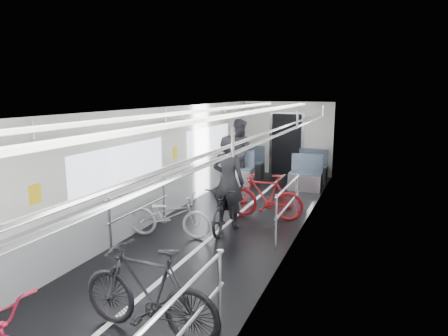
# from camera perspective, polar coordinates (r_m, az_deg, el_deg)

# --- Properties ---
(car_shell) EXTENTS (3.02, 14.01, 2.41)m
(car_shell) POSITION_cam_1_polar(r_m,az_deg,el_deg) (8.41, 1.15, -0.09)
(car_shell) COLOR black
(car_shell) RESTS_ON ground
(bike_left_far) EXTENTS (1.69, 0.83, 0.85)m
(bike_left_far) POSITION_cam_1_polar(r_m,az_deg,el_deg) (7.66, -7.81, -6.70)
(bike_left_far) COLOR #A8A8AD
(bike_left_far) RESTS_ON floor
(bike_right_near) EXTENTS (1.80, 0.58, 1.07)m
(bike_right_near) POSITION_cam_1_polar(r_m,az_deg,el_deg) (4.75, -10.73, -16.86)
(bike_right_near) COLOR black
(bike_right_near) RESTS_ON floor
(bike_right_far) EXTENTS (1.65, 0.47, 0.99)m
(bike_right_far) POSITION_cam_1_polar(r_m,az_deg,el_deg) (8.69, 5.95, -4.06)
(bike_right_far) COLOR #AA1419
(bike_right_far) RESTS_ON floor
(bike_aisle) EXTENTS (0.76, 1.77, 0.91)m
(bike_aisle) POSITION_cam_1_polar(r_m,az_deg,el_deg) (8.06, 0.39, -5.51)
(bike_aisle) COLOR black
(bike_aisle) RESTS_ON floor
(person_standing) EXTENTS (0.73, 0.52, 1.89)m
(person_standing) POSITION_cam_1_polar(r_m,az_deg,el_deg) (8.02, 0.62, -1.97)
(person_standing) COLOR black
(person_standing) RESTS_ON floor
(person_seated) EXTENTS (1.12, 1.00, 1.92)m
(person_seated) POSITION_cam_1_polar(r_m,az_deg,el_deg) (11.99, 2.15, 2.41)
(person_seated) COLOR #2E2A31
(person_seated) RESTS_ON floor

